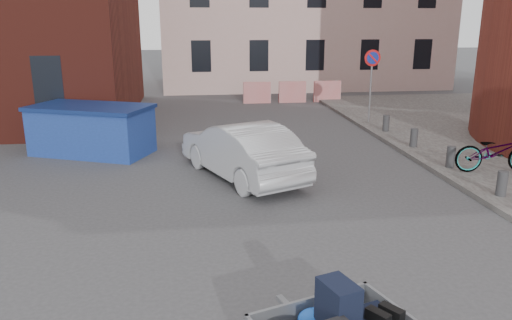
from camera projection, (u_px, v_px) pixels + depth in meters
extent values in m
plane|color=#38383A|center=(230.00, 239.00, 8.99)|extent=(120.00, 120.00, 0.00)
cylinder|color=gray|center=(371.00, 87.00, 18.42)|extent=(0.07, 0.07, 2.60)
cylinder|color=red|center=(373.00, 58.00, 18.12)|extent=(0.60, 0.03, 0.60)
cylinder|color=navy|center=(373.00, 58.00, 18.10)|extent=(0.44, 0.03, 0.44)
cylinder|color=#3A3A3D|center=(502.00, 184.00, 10.78)|extent=(0.22, 0.22, 0.55)
cylinder|color=#3A3A3D|center=(451.00, 157.00, 12.88)|extent=(0.22, 0.22, 0.55)
cylinder|color=#3A3A3D|center=(414.00, 138.00, 14.98)|extent=(0.22, 0.22, 0.55)
cylinder|color=#3A3A3D|center=(386.00, 123.00, 17.08)|extent=(0.22, 0.22, 0.55)
cube|color=red|center=(257.00, 93.00, 23.48)|extent=(1.30, 0.18, 1.00)
cube|color=red|center=(292.00, 92.00, 23.69)|extent=(1.30, 0.18, 1.00)
cube|color=red|center=(327.00, 91.00, 23.91)|extent=(1.30, 0.18, 1.00)
cube|color=slate|center=(394.00, 316.00, 5.54)|extent=(0.38, 1.06, 0.28)
cube|color=slate|center=(309.00, 309.00, 5.67)|extent=(1.53, 0.54, 0.28)
cube|color=slate|center=(292.00, 311.00, 6.06)|extent=(0.30, 0.69, 0.06)
cube|color=black|center=(338.00, 313.00, 5.22)|extent=(0.43, 0.52, 0.70)
ellipsoid|color=blue|center=(314.00, 320.00, 5.50)|extent=(0.44, 0.40, 0.24)
cube|color=black|center=(378.00, 317.00, 5.21)|extent=(0.24, 0.29, 0.13)
cube|color=black|center=(391.00, 313.00, 5.29)|extent=(0.24, 0.29, 0.13)
cube|color=#203E9A|center=(92.00, 132.00, 14.57)|extent=(3.68, 2.80, 1.32)
cube|color=navy|center=(90.00, 107.00, 14.37)|extent=(3.82, 2.95, 0.11)
imported|color=#B7BABF|center=(241.00, 150.00, 12.37)|extent=(3.02, 4.47, 1.39)
imported|color=black|center=(496.00, 151.00, 12.41)|extent=(2.09, 0.95, 1.06)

